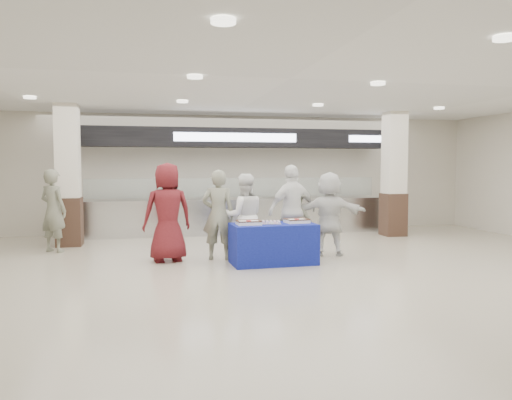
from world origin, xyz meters
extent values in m
plane|color=#BDB6A1|center=(0.00, 0.00, 0.00)|extent=(14.00, 14.00, 0.00)
cube|color=silver|center=(0.00, 5.40, 0.45)|extent=(8.00, 0.80, 0.90)
cube|color=silver|center=(0.00, 5.40, 0.92)|extent=(8.00, 0.85, 0.04)
cube|color=white|center=(0.00, 5.10, 1.25)|extent=(7.60, 0.02, 0.50)
cube|color=black|center=(0.00, 5.40, 2.55)|extent=(8.40, 0.70, 0.50)
cube|color=silver|center=(0.00, 5.04, 2.55)|extent=(3.20, 0.03, 0.22)
cube|color=silver|center=(3.80, 5.04, 2.55)|extent=(1.40, 0.03, 0.18)
cube|color=#342017|center=(-4.00, 4.20, 0.55)|extent=(0.55, 0.55, 1.10)
cube|color=white|center=(-4.00, 4.20, 2.15)|extent=(0.50, 0.50, 2.10)
cube|color=#342017|center=(4.00, 4.20, 0.55)|extent=(0.55, 0.55, 1.10)
cube|color=white|center=(4.00, 4.20, 2.15)|extent=(0.50, 0.50, 2.10)
cube|color=navy|center=(0.03, 1.20, 0.38)|extent=(1.58, 0.85, 0.75)
cube|color=white|center=(-0.44, 1.15, 0.78)|extent=(0.44, 0.34, 0.07)
cube|color=#482614|center=(-0.44, 1.15, 0.83)|extent=(0.44, 0.34, 0.02)
cylinder|color=red|center=(-0.44, 1.15, 0.82)|extent=(0.10, 0.10, 0.01)
cube|color=white|center=(0.50, 1.25, 0.78)|extent=(0.46, 0.38, 0.07)
cube|color=#482614|center=(0.50, 1.25, 0.83)|extent=(0.46, 0.38, 0.02)
cylinder|color=red|center=(0.50, 1.25, 0.82)|extent=(0.10, 0.10, 0.01)
cube|color=#B2B2B7|center=(-0.01, 1.19, 0.76)|extent=(0.39, 0.32, 0.01)
imported|color=maroon|center=(-1.88, 1.84, 0.94)|extent=(1.02, 0.76, 1.88)
imported|color=slate|center=(-0.91, 1.84, 0.87)|extent=(0.73, 0.57, 1.75)
imported|color=white|center=(-0.40, 1.84, 0.83)|extent=(0.82, 0.64, 1.67)
imported|color=white|center=(0.58, 1.84, 0.92)|extent=(1.17, 0.75, 1.84)
imported|color=slate|center=(0.68, 2.01, 0.70)|extent=(0.94, 0.58, 1.40)
imported|color=white|center=(1.35, 1.84, 0.85)|extent=(1.64, 0.77, 1.70)
imported|color=slate|center=(-4.20, 3.42, 0.88)|extent=(0.76, 0.71, 1.75)
camera|label=1|loc=(-2.19, -7.71, 1.83)|focal=35.00mm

